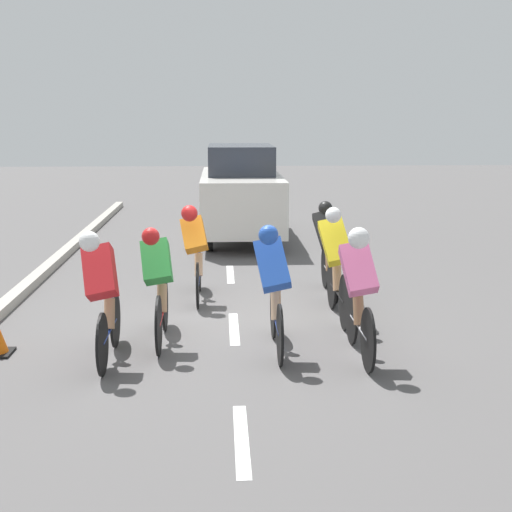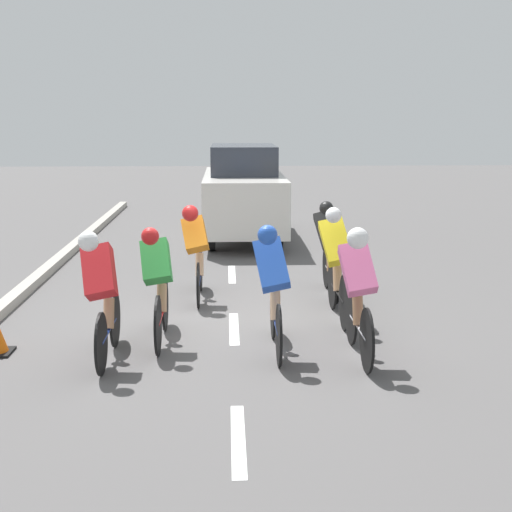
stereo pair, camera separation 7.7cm
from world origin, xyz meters
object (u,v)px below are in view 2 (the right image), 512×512
at_px(cyclist_yellow, 336,262).
at_px(cyclist_pink, 358,289).
at_px(cyclist_blue, 273,285).
at_px(cyclist_red, 102,292).
at_px(cyclist_black, 329,247).
at_px(cyclist_orange, 196,249).
at_px(cyclist_green, 158,283).
at_px(support_car, 244,192).

height_order(cyclist_yellow, cyclist_pink, cyclist_yellow).
bearing_deg(cyclist_pink, cyclist_blue, -16.42).
distance_m(cyclist_red, cyclist_pink, 2.81).
xyz_separation_m(cyclist_yellow, cyclist_pink, (0.00, 1.58, 0.01)).
relative_size(cyclist_black, cyclist_orange, 1.01).
distance_m(cyclist_red, cyclist_orange, 2.82).
height_order(cyclist_black, cyclist_yellow, cyclist_yellow).
xyz_separation_m(cyclist_orange, cyclist_pink, (-1.89, 2.70, 0.04)).
bearing_deg(cyclist_green, cyclist_pink, 163.49).
relative_size(cyclist_black, cyclist_green, 1.01).
bearing_deg(support_car, cyclist_green, 80.83).
xyz_separation_m(cyclist_black, support_car, (1.16, -5.20, 0.28)).
bearing_deg(support_car, cyclist_orange, 81.23).
relative_size(cyclist_yellow, cyclist_pink, 1.05).
height_order(cyclist_blue, support_car, support_car).
distance_m(cyclist_orange, support_car, 5.42).
height_order(cyclist_yellow, support_car, support_car).
distance_m(cyclist_blue, support_car, 7.78).
relative_size(cyclist_blue, cyclist_red, 1.04).
bearing_deg(cyclist_blue, cyclist_black, -111.50).
xyz_separation_m(cyclist_yellow, cyclist_green, (2.26, 0.91, -0.05)).
bearing_deg(cyclist_blue, support_car, -88.95).
relative_size(cyclist_yellow, cyclist_orange, 1.05).
distance_m(cyclist_green, support_car, 7.48).
bearing_deg(cyclist_yellow, cyclist_orange, -30.75).
distance_m(cyclist_blue, cyclist_pink, 0.96).
xyz_separation_m(cyclist_blue, cyclist_orange, (0.97, -2.43, -0.03)).
height_order(cyclist_red, support_car, support_car).
height_order(cyclist_blue, cyclist_red, cyclist_blue).
xyz_separation_m(cyclist_orange, cyclist_green, (0.37, 2.04, -0.03)).
bearing_deg(cyclist_blue, cyclist_pink, 163.58).
xyz_separation_m(cyclist_black, cyclist_red, (2.90, 2.81, 0.03)).
distance_m(cyclist_yellow, cyclist_green, 2.44).
bearing_deg(cyclist_black, cyclist_blue, 68.50).
height_order(cyclist_yellow, cyclist_green, cyclist_yellow).
distance_m(cyclist_blue, cyclist_green, 1.39).
bearing_deg(cyclist_green, cyclist_black, -137.14).
bearing_deg(cyclist_red, cyclist_blue, -172.87).
distance_m(cyclist_black, cyclist_orange, 1.99).
distance_m(cyclist_black, cyclist_blue, 2.77).
bearing_deg(cyclist_yellow, cyclist_black, -94.00).
bearing_deg(cyclist_black, cyclist_green, 42.86).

